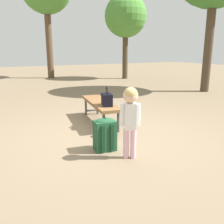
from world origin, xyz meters
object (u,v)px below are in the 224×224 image
at_px(park_bench, 100,104).
at_px(tree_near, 126,17).
at_px(handbag, 107,99).
at_px(child_standing, 130,112).
at_px(backpack_large, 105,133).
at_px(backpack_small, 111,128).

xyz_separation_m(park_bench, tree_near, (-6.65, 4.72, 2.70)).
height_order(park_bench, handbag, handbag).
relative_size(park_bench, handbag, 4.47).
xyz_separation_m(handbag, tree_near, (-7.03, 4.76, 2.52)).
bearing_deg(child_standing, park_bench, 167.13).
xyz_separation_m(park_bench, child_standing, (1.76, -0.40, 0.29)).
bearing_deg(tree_near, backpack_large, -33.55).
bearing_deg(park_bench, handbag, -6.28).
bearing_deg(backpack_large, child_standing, 22.33).
distance_m(handbag, tree_near, 8.86).
relative_size(handbag, backpack_large, 0.69).
height_order(child_standing, tree_near, tree_near).
bearing_deg(tree_near, park_bench, -35.36).
relative_size(handbag, tree_near, 0.09).
xyz_separation_m(handbag, child_standing, (1.37, -0.36, 0.10)).
distance_m(handbag, child_standing, 1.42).
bearing_deg(park_bench, tree_near, 144.64).
distance_m(handbag, backpack_large, 1.13).
height_order(handbag, child_standing, child_standing).
xyz_separation_m(handbag, backpack_small, (0.50, -0.19, -0.41)).
xyz_separation_m(child_standing, backpack_large, (-0.42, -0.17, -0.41)).
bearing_deg(backpack_large, tree_near, 146.45).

